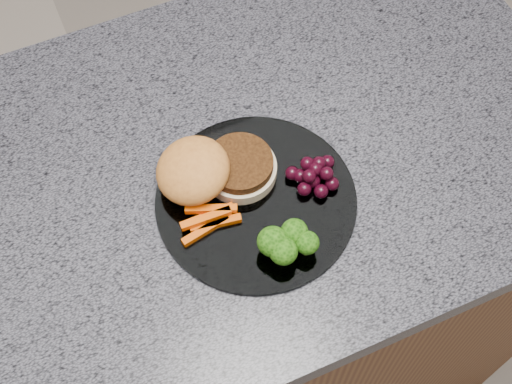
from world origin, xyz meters
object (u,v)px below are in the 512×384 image
island_cabinet (187,309)px  burger (210,171)px  grape_bunch (315,174)px  plate (256,201)px

island_cabinet → burger: 0.50m
island_cabinet → burger: burger is taller
island_cabinet → grape_bunch: size_ratio=17.50×
plate → grape_bunch: 0.08m
plate → burger: burger is taller
plate → burger: bearing=129.9°
island_cabinet → burger: (0.07, -0.02, 0.50)m
island_cabinet → burger: bearing=-17.5°
island_cabinet → burger: size_ratio=7.51×
island_cabinet → grape_bunch: (0.19, -0.08, 0.49)m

